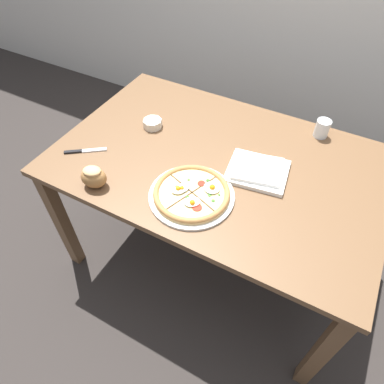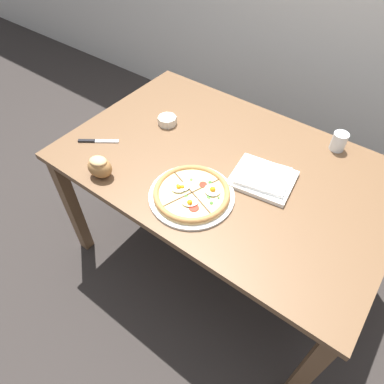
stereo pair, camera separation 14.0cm
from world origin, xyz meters
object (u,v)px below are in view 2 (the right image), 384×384
(ramekin_bowl, at_px, (167,120))
(knife_main, at_px, (98,141))
(water_glass, at_px, (339,142))
(pizza, at_px, (192,194))
(napkin_folded, at_px, (263,178))
(bread_piece_near, at_px, (100,167))
(dining_table, at_px, (224,177))

(ramekin_bowl, distance_m, knife_main, 0.36)
(knife_main, bearing_deg, water_glass, -1.80)
(pizza, distance_m, ramekin_bowl, 0.52)
(pizza, distance_m, napkin_folded, 0.32)
(ramekin_bowl, xyz_separation_m, knife_main, (-0.18, -0.31, -0.02))
(pizza, height_order, knife_main, pizza)
(pizza, distance_m, water_glass, 0.75)
(water_glass, bearing_deg, napkin_folded, -114.13)
(ramekin_bowl, height_order, bread_piece_near, bread_piece_near)
(water_glass, bearing_deg, knife_main, -145.69)
(bread_piece_near, distance_m, knife_main, 0.24)
(dining_table, bearing_deg, pizza, -89.47)
(knife_main, bearing_deg, pizza, -37.24)
(ramekin_bowl, bearing_deg, water_glass, 23.45)
(knife_main, bearing_deg, ramekin_bowl, 24.09)
(knife_main, bearing_deg, dining_table, -12.86)
(dining_table, relative_size, bread_piece_near, 11.65)
(ramekin_bowl, xyz_separation_m, bread_piece_near, (0.01, -0.46, 0.03))
(pizza, xyz_separation_m, water_glass, (0.37, 0.66, 0.02))
(bread_piece_near, bearing_deg, ramekin_bowl, 90.93)
(bread_piece_near, bearing_deg, water_glass, 46.29)
(dining_table, height_order, ramekin_bowl, ramekin_bowl)
(dining_table, xyz_separation_m, ramekin_bowl, (-0.40, 0.06, 0.11))
(pizza, bearing_deg, ramekin_bowl, 141.08)
(napkin_folded, height_order, water_glass, water_glass)
(napkin_folded, bearing_deg, water_glass, 65.87)
(pizza, distance_m, knife_main, 0.58)
(bread_piece_near, height_order, knife_main, bread_piece_near)
(dining_table, bearing_deg, knife_main, -156.75)
(pizza, xyz_separation_m, napkin_folded, (0.19, 0.26, -0.00))
(ramekin_bowl, height_order, knife_main, ramekin_bowl)
(water_glass, bearing_deg, dining_table, -132.79)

